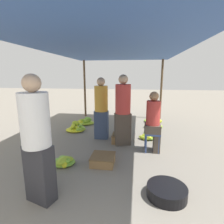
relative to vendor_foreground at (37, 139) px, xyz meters
name	(u,v)px	position (x,y,z in m)	size (l,w,h in m)	color
canopy_post_back_left	(85,89)	(-0.85, 4.92, 0.24)	(0.08, 0.08, 2.25)	brown
canopy_post_back_right	(161,90)	(2.15, 4.92, 0.24)	(0.08, 0.08, 2.25)	brown
canopy_tarp	(112,48)	(0.65, 2.18, 1.39)	(3.41, 5.89, 0.04)	#33569E
vendor_foreground	(37,139)	(0.00, 0.00, 0.00)	(0.45, 0.45, 1.70)	#2D2D33
stool	(152,136)	(1.61, 1.83, -0.53)	(0.34, 0.34, 0.44)	#384C84
vendor_seated	(154,121)	(1.63, 1.83, -0.18)	(0.35, 0.35, 1.34)	#4C4238
basin_black	(167,191)	(1.70, 0.31, -0.80)	(0.56, 0.56, 0.16)	black
banana_pile_left_0	(64,161)	(-0.09, 0.93, -0.80)	(0.45, 0.44, 0.18)	yellow
banana_pile_left_1	(85,122)	(-0.51, 3.76, -0.80)	(0.63, 0.65, 0.25)	#CED727
banana_pile_left_2	(76,128)	(-0.57, 2.93, -0.79)	(0.65, 0.51, 0.32)	#C3D229
banana_pile_right_0	(149,136)	(1.59, 2.57, -0.81)	(0.55, 0.47, 0.18)	#79B536
banana_pile_right_1	(153,126)	(1.77, 3.58, -0.81)	(0.62, 0.62, 0.19)	#8DBD33
banana_pile_right_2	(153,120)	(1.86, 4.35, -0.81)	(0.67, 0.54, 0.20)	#C1D22A
crate_near	(103,160)	(0.64, 1.08, -0.79)	(0.44, 0.44, 0.18)	olive
crate_mid	(120,138)	(0.85, 2.24, -0.77)	(0.40, 0.40, 0.22)	olive
shopper_walking_mid	(123,110)	(0.92, 2.10, 0.00)	(0.46, 0.46, 1.69)	#4C4238
shopper_walking_far	(101,108)	(0.33, 2.45, -0.04)	(0.36, 0.35, 1.62)	#384766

